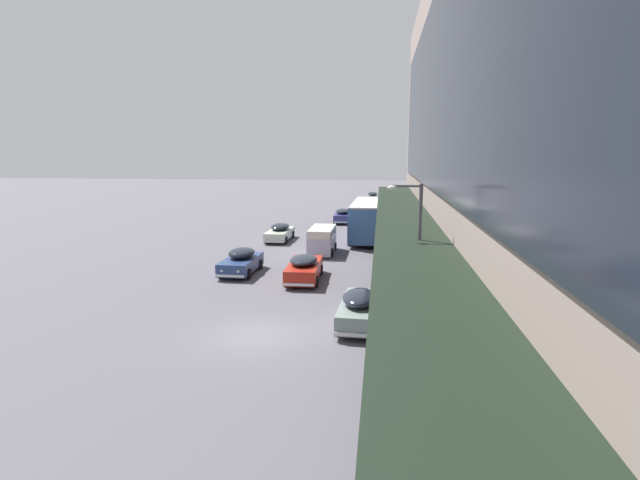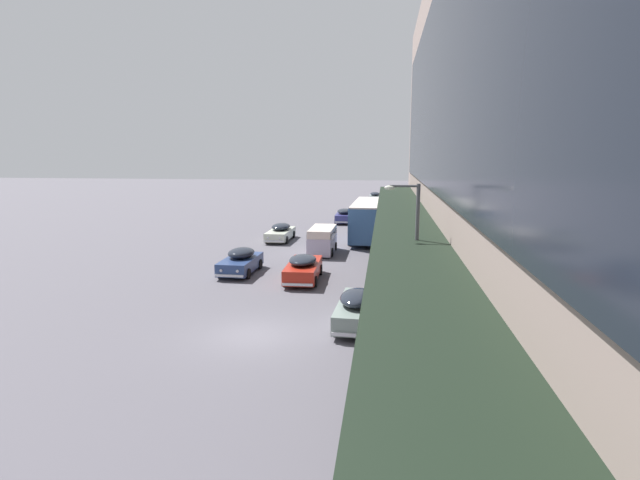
% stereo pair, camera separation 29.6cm
% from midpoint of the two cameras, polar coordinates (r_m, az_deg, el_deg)
% --- Properties ---
extents(ground, '(240.00, 240.00, 0.00)m').
position_cam_midpoint_polar(ground, '(21.40, -7.63, -10.73)').
color(ground, '#545159').
extents(sidewalk_kerb, '(10.00, 180.00, 0.15)m').
position_cam_midpoint_polar(sidewalk_kerb, '(21.54, 22.62, -11.08)').
color(sidewalk_kerb, gray).
rests_on(sidewalk_kerb, ground).
extents(building_facade, '(9.20, 80.00, 20.12)m').
position_cam_midpoint_polar(building_facade, '(20.35, 24.41, 16.17)').
color(building_facade, gray).
rests_on(building_facade, ground).
extents(transit_bus_kerbside_front, '(3.01, 10.03, 3.33)m').
position_cam_midpoint_polar(transit_bus_kerbside_front, '(43.75, 5.23, 2.53)').
color(transit_bus_kerbside_front, '#39649E').
rests_on(transit_bus_kerbside_front, ground).
extents(sedan_second_near, '(1.98, 4.99, 1.47)m').
position_cam_midpoint_polar(sedan_second_near, '(43.40, -4.82, 0.90)').
color(sedan_second_near, beige).
rests_on(sedan_second_near, ground).
extents(sedan_oncoming_rear, '(2.03, 5.03, 1.56)m').
position_cam_midpoint_polar(sedan_oncoming_rear, '(29.73, -2.11, -3.18)').
color(sedan_oncoming_rear, '#AC2416').
rests_on(sedan_oncoming_rear, ground).
extents(sedan_lead_mid, '(1.84, 4.76, 1.53)m').
position_cam_midpoint_polar(sedan_lead_mid, '(78.41, 5.93, 4.94)').
color(sedan_lead_mid, gray).
rests_on(sedan_lead_mid, ground).
extents(sedan_lead_near, '(2.00, 4.92, 1.58)m').
position_cam_midpoint_polar(sedan_lead_near, '(22.28, 4.23, -7.70)').
color(sedan_lead_near, gray).
rests_on(sedan_lead_near, ground).
extents(sedan_trailing_mid, '(1.95, 4.95, 1.55)m').
position_cam_midpoint_polar(sedan_trailing_mid, '(54.47, 2.50, 2.81)').
color(sedan_trailing_mid, navy).
rests_on(sedan_trailing_mid, ground).
extents(sedan_oncoming_front, '(2.05, 4.52, 1.59)m').
position_cam_midpoint_polar(sedan_oncoming_front, '(31.89, -9.26, -2.40)').
color(sedan_oncoming_front, navy).
rests_on(sedan_oncoming_front, ground).
extents(vw_van, '(1.94, 4.56, 1.96)m').
position_cam_midpoint_polar(vw_van, '(37.85, 0.04, 0.17)').
color(vw_van, '#BCB3CD').
rests_on(vw_van, ground).
extents(pedestrian_at_kerb, '(0.34, 0.60, 1.86)m').
position_cam_midpoint_polar(pedestrian_at_kerb, '(18.47, 12.85, -10.39)').
color(pedestrian_at_kerb, '#2D2D18').
rests_on(pedestrian_at_kerb, sidewalk_kerb).
extents(street_lamp, '(1.50, 0.28, 6.09)m').
position_cam_midpoint_polar(street_lamp, '(21.67, 10.40, -0.25)').
color(street_lamp, '#4C4C51').
rests_on(street_lamp, sidewalk_kerb).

